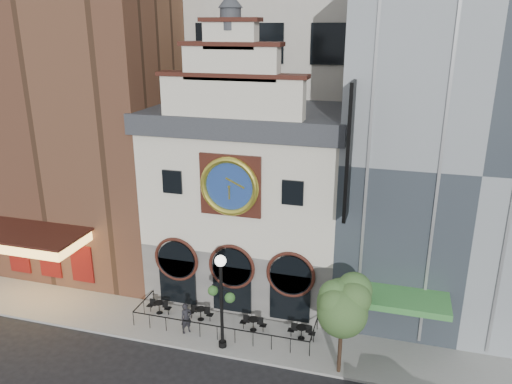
{
  "coord_description": "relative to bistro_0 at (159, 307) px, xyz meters",
  "views": [
    {
      "loc": [
        8.82,
        -21.45,
        17.19
      ],
      "look_at": [
        0.91,
        6.0,
        7.57
      ],
      "focal_mm": 35.0,
      "sensor_mm": 36.0,
      "label": 1
    }
  ],
  "objects": [
    {
      "name": "sidewalk",
      "position": [
        4.42,
        -0.31,
        -0.54
      ],
      "size": [
        44.0,
        5.0,
        0.15
      ],
      "primitive_type": "cube",
      "color": "gray",
      "rests_on": "ground"
    },
    {
      "name": "bistro_3",
      "position": [
        8.99,
        -0.16,
        0.0
      ],
      "size": [
        1.58,
        0.68,
        0.9
      ],
      "color": "black",
      "rests_on": "sidewalk"
    },
    {
      "name": "ground",
      "position": [
        4.42,
        -2.81,
        -0.61
      ],
      "size": [
        120.0,
        120.0,
        0.0
      ],
      "primitive_type": "plane",
      "color": "black",
      "rests_on": "ground"
    },
    {
      "name": "clock_building",
      "position": [
        4.42,
        5.02,
        6.07
      ],
      "size": [
        12.6,
        8.78,
        18.65
      ],
      "color": "#605E5B",
      "rests_on": "ground"
    },
    {
      "name": "bistro_2",
      "position": [
        6.12,
        -0.14,
        0.0
      ],
      "size": [
        1.58,
        0.68,
        0.9
      ],
      "color": "black",
      "rests_on": "sidewalk"
    },
    {
      "name": "bistro_0",
      "position": [
        0.0,
        0.0,
        0.0
      ],
      "size": [
        1.58,
        0.68,
        0.9
      ],
      "color": "black",
      "rests_on": "sidewalk"
    },
    {
      "name": "retail_building",
      "position": [
        17.42,
        7.18,
        9.53
      ],
      "size": [
        14.0,
        14.4,
        20.0
      ],
      "color": "gray",
      "rests_on": "ground"
    },
    {
      "name": "bistro_1",
      "position": [
        2.74,
        0.04,
        0.0
      ],
      "size": [
        1.58,
        0.68,
        0.9
      ],
      "color": "black",
      "rests_on": "sidewalk"
    },
    {
      "name": "tree_left",
      "position": [
        11.39,
        -1.8,
        3.39
      ],
      "size": [
        2.73,
        2.63,
        5.26
      ],
      "color": "#382619",
      "rests_on": "sidewalk"
    },
    {
      "name": "tree_right",
      "position": [
        11.45,
        -2.38,
        3.24
      ],
      "size": [
        2.62,
        2.53,
        5.05
      ],
      "color": "#382619",
      "rests_on": "sidewalk"
    },
    {
      "name": "lamppost",
      "position": [
        4.91,
        -2.09,
        2.99
      ],
      "size": [
        1.7,
        1.02,
        5.59
      ],
      "rotation": [
        0.0,
        0.0,
        -0.38
      ],
      "color": "black",
      "rests_on": "sidewalk"
    },
    {
      "name": "cafe_railing",
      "position": [
        4.42,
        -0.31,
        -0.01
      ],
      "size": [
        10.6,
        2.6,
        0.9
      ],
      "primitive_type": null,
      "color": "black",
      "rests_on": "sidewalk"
    },
    {
      "name": "pedestrian",
      "position": [
        2.45,
        -1.38,
        0.46
      ],
      "size": [
        0.78,
        0.8,
        1.85
      ],
      "primitive_type": "imported",
      "rotation": [
        0.0,
        0.0,
        0.82
      ],
      "color": "black",
      "rests_on": "sidewalk"
    },
    {
      "name": "theater_building",
      "position": [
        -8.58,
        7.15,
        11.99
      ],
      "size": [
        14.0,
        15.6,
        25.0
      ],
      "color": "brown",
      "rests_on": "ground"
    }
  ]
}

